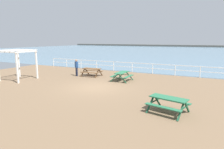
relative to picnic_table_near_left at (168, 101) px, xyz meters
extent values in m
cube|color=brown|center=(-6.02, 2.92, -0.68)|extent=(30.00, 24.00, 0.20)
cube|color=slate|center=(-6.02, 55.67, -0.58)|extent=(142.00, 90.00, 0.01)
cube|color=#4C4C47|center=(-6.02, 98.67, -0.58)|extent=(142.00, 6.00, 1.80)
cube|color=white|center=(-6.02, 10.67, 0.47)|extent=(23.00, 0.06, 0.06)
cube|color=white|center=(-6.02, 10.67, -0.01)|extent=(23.00, 0.05, 0.05)
cylinder|color=white|center=(-17.52, 10.67, -0.06)|extent=(0.07, 0.07, 1.05)
cylinder|color=white|center=(-15.22, 10.67, -0.06)|extent=(0.07, 0.07, 1.05)
cylinder|color=white|center=(-12.92, 10.67, -0.06)|extent=(0.07, 0.07, 1.05)
cylinder|color=white|center=(-10.62, 10.67, -0.06)|extent=(0.07, 0.07, 1.05)
cylinder|color=white|center=(-8.32, 10.67, -0.06)|extent=(0.07, 0.07, 1.05)
cylinder|color=white|center=(-6.02, 10.67, -0.06)|extent=(0.07, 0.07, 1.05)
cylinder|color=white|center=(-3.72, 10.67, -0.06)|extent=(0.07, 0.07, 1.05)
cylinder|color=white|center=(-1.42, 10.67, -0.06)|extent=(0.07, 0.07, 1.05)
cylinder|color=white|center=(0.88, 10.67, -0.06)|extent=(0.07, 0.07, 1.05)
cube|color=#286B47|center=(0.00, 0.00, 0.17)|extent=(1.91, 1.08, 0.05)
cube|color=#286B47|center=(0.14, 0.60, -0.13)|extent=(1.81, 0.65, 0.04)
cube|color=#286B47|center=(-0.14, -0.60, -0.13)|extent=(1.81, 0.65, 0.04)
cube|color=#1E5035|center=(0.84, 0.19, -0.21)|extent=(0.25, 0.79, 0.79)
cube|color=#1E5035|center=(0.68, -0.54, -0.21)|extent=(0.25, 0.79, 0.79)
cube|color=#1E5035|center=(0.76, -0.17, -0.16)|extent=(0.39, 1.48, 0.04)
cube|color=#1E5035|center=(-0.68, 0.54, -0.21)|extent=(0.25, 0.79, 0.79)
cube|color=#1E5035|center=(-0.84, -0.19, -0.21)|extent=(0.25, 0.79, 0.79)
cube|color=#1E5035|center=(-0.76, 0.17, -0.16)|extent=(0.39, 1.48, 0.04)
cube|color=#286B47|center=(-5.14, 5.94, 0.17)|extent=(0.71, 1.80, 0.05)
cube|color=#286B47|center=(-5.76, 5.93, -0.13)|extent=(0.27, 1.80, 0.04)
cube|color=#286B47|center=(-4.52, 5.94, -0.13)|extent=(0.27, 1.80, 0.04)
cube|color=#1E5035|center=(-5.52, 6.71, -0.21)|extent=(0.79, 0.09, 0.79)
cube|color=#1E5035|center=(-4.77, 6.72, -0.21)|extent=(0.79, 0.09, 0.79)
cube|color=#1E5035|center=(-5.15, 6.72, -0.16)|extent=(1.50, 0.07, 0.04)
cube|color=#1E5035|center=(-5.51, 5.15, -0.21)|extent=(0.79, 0.09, 0.79)
cube|color=#1E5035|center=(-4.76, 5.16, -0.21)|extent=(0.79, 0.09, 0.79)
cube|color=#1E5035|center=(-5.14, 5.16, -0.16)|extent=(1.50, 0.07, 0.04)
cube|color=brown|center=(-8.75, 6.68, 0.17)|extent=(1.84, 0.81, 0.05)
cube|color=brown|center=(-8.79, 7.29, -0.13)|extent=(1.81, 0.37, 0.04)
cube|color=brown|center=(-8.71, 6.06, -0.13)|extent=(1.81, 0.37, 0.04)
cube|color=#50351E|center=(-8.00, 7.10, -0.21)|extent=(0.13, 0.80, 0.79)
cube|color=#50351E|center=(-7.95, 6.35, -0.21)|extent=(0.13, 0.80, 0.79)
cube|color=#50351E|center=(-7.97, 6.72, -0.16)|extent=(0.15, 1.50, 0.04)
cube|color=#50351E|center=(-9.55, 7.00, -0.21)|extent=(0.13, 0.80, 0.79)
cube|color=#50351E|center=(-9.51, 6.25, -0.21)|extent=(0.13, 0.80, 0.79)
cube|color=#50351E|center=(-9.53, 6.63, -0.16)|extent=(0.15, 1.50, 0.04)
cylinder|color=#1E2338|center=(-10.03, 5.98, -0.16)|extent=(0.14, 0.14, 0.85)
cylinder|color=#1E2338|center=(-10.18, 6.07, -0.16)|extent=(0.14, 0.14, 0.85)
cube|color=#264C8C|center=(-10.11, 6.03, 0.56)|extent=(0.40, 0.35, 0.58)
cylinder|color=#264C8C|center=(-9.91, 5.92, 0.58)|extent=(0.09, 0.09, 0.52)
cylinder|color=#264C8C|center=(-10.30, 6.13, 0.58)|extent=(0.09, 0.09, 0.52)
sphere|color=#9E7051|center=(-10.11, 6.03, 0.96)|extent=(0.23, 0.23, 0.23)
cube|color=white|center=(-12.61, 3.34, 0.67)|extent=(0.12, 0.12, 2.50)
cube|color=white|center=(-12.42, 1.15, 0.67)|extent=(0.12, 0.12, 2.50)
cube|color=white|center=(-14.80, 3.16, 0.67)|extent=(0.12, 0.12, 2.50)
cube|color=white|center=(-12.52, 2.25, 1.98)|extent=(0.33, 2.44, 0.12)
cube|color=white|center=(-14.71, 2.06, 1.98)|extent=(0.33, 2.44, 0.12)
cube|color=white|center=(-13.70, 3.25, 1.98)|extent=(2.44, 0.33, 0.12)
cube|color=white|center=(-13.52, 1.06, 1.98)|extent=(2.44, 0.33, 0.12)
cube|color=white|center=(-14.71, 2.06, 2.10)|extent=(0.30, 2.56, 0.04)
cube|color=white|center=(-14.16, 2.11, 2.10)|extent=(0.30, 2.56, 0.04)
cube|color=white|center=(-13.61, 2.15, 2.10)|extent=(0.30, 2.56, 0.04)
cube|color=white|center=(-13.06, 2.20, 2.10)|extent=(0.30, 2.56, 0.04)
cube|color=white|center=(-12.52, 2.25, 2.10)|extent=(0.30, 2.56, 0.04)
camera|label=1|loc=(1.71, -9.52, 2.99)|focal=31.47mm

